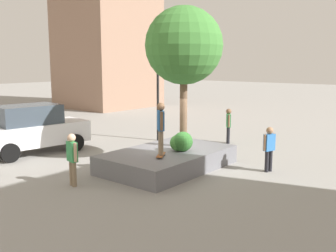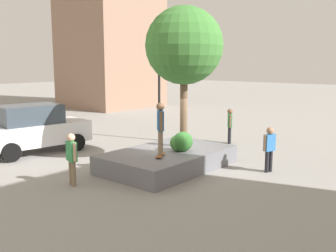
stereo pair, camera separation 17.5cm
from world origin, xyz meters
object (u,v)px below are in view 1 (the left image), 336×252
Objects in this scene: police_car at (32,129)px; pedestrian_crossing at (228,123)px; traffic_light_corner at (158,76)px; plaza_tree at (184,46)px; skateboard at (161,155)px; planter_ledge at (168,159)px; skateboarder at (161,125)px; passerby_with_bag at (269,146)px; bystander_watching at (72,156)px.

police_car is 2.79× the size of pedestrian_crossing.
traffic_light_corner reaches higher than police_car.
traffic_light_corner is 4.09m from pedestrian_crossing.
skateboard is (-1.76, -0.38, -3.69)m from plaza_tree.
planter_ledge is 0.92× the size of plaza_tree.
pedestrian_crossing is (6.16, 1.01, -0.80)m from skateboarder.
police_car is 9.74m from passerby_with_bag.
police_car is (-0.87, 6.40, -0.71)m from skateboarder.
passerby_with_bag is (-1.78, -6.69, -2.23)m from traffic_light_corner.
planter_ledge is 2.87× the size of bystander_watching.
plaza_tree is 4.10m from skateboard.
skateboarder is at bearing -170.71° from pedestrian_crossing.
passerby_with_bag is (1.91, -3.02, 0.59)m from planter_ledge.
police_car is at bearing 97.77° from skateboarder.
plaza_tree is at bearing 12.15° from skateboarder.
skateboarder is 1.06× the size of bystander_watching.
passerby_with_bag is at bearing -43.30° from skateboard.
pedestrian_crossing is at bearing 9.29° from skateboarder.
bystander_watching is 8.76m from pedestrian_crossing.
bystander_watching is 6.71m from passerby_with_bag.
bystander_watching reaches higher than planter_ledge.
skateboarder is 1.06× the size of pedestrian_crossing.
pedestrian_crossing reaches higher than planter_ledge.
skateboarder is 6.50m from police_car.
plaza_tree reaches higher than police_car.
police_car is at bearing 106.24° from planter_ledge.
police_car is 6.28m from traffic_light_corner.
police_car is (-0.87, 6.40, 0.33)m from skateboard.
pedestrian_crossing reaches higher than passerby_with_bag.
police_car reaches higher than bystander_watching.
traffic_light_corner is 7.27m from passerby_with_bag.
plaza_tree is 2.94× the size of skateboarder.
plaza_tree is 3.12× the size of bystander_watching.
police_car is 8.87m from pedestrian_crossing.
pedestrian_crossing is (8.75, -0.39, 0.00)m from bystander_watching.
police_car is 2.79× the size of bystander_watching.
planter_ledge is 1.03× the size of police_car.
passerby_with_bag reaches higher than planter_ledge.
traffic_light_corner is (4.56, 4.07, 2.44)m from skateboard.
bystander_watching is at bearing 177.42° from pedestrian_crossing.
pedestrian_crossing is at bearing -37.48° from police_car.
planter_ledge is at bearing 122.25° from passerby_with_bag.
traffic_light_corner is (2.80, 3.69, -1.25)m from plaza_tree.
police_car reaches higher than pedestrian_crossing.
passerby_with_bag is at bearing -57.75° from planter_ledge.
skateboard is 0.48× the size of pedestrian_crossing.
plaza_tree is at bearing 108.80° from passerby_with_bag.
passerby_with_bag is (5.37, -4.02, -0.04)m from bystander_watching.
police_car is 2.90× the size of passerby_with_bag.
planter_ledge is 2.70× the size of skateboarder.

